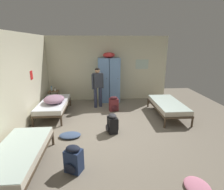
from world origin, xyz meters
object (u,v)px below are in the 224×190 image
at_px(locker_bank, 109,79).
at_px(backpack_black, 112,124).
at_px(bed_right, 168,105).
at_px(backpack_navy, 73,160).
at_px(bed_left_front, 18,154).
at_px(bed_left_rear, 54,105).
at_px(lotion_bottle, 55,90).
at_px(backpack_maroon, 114,104).
at_px(clothes_pile_pink, 197,187).
at_px(person_traveler, 98,84).
at_px(shelf_unit, 54,96).
at_px(bedding_heap, 54,99).
at_px(clothes_pile_denim, 70,135).
at_px(water_bottle, 52,89).

bearing_deg(locker_bank, backpack_black, -91.68).
height_order(locker_bank, bed_right, locker_bank).
bearing_deg(backpack_navy, bed_left_front, 175.52).
distance_m(bed_left_rear, lotion_bottle, 1.15).
xyz_separation_m(backpack_maroon, clothes_pile_pink, (1.13, -3.82, -0.22)).
relative_size(person_traveler, backpack_navy, 2.81).
bearing_deg(person_traveler, locker_bank, 56.08).
height_order(backpack_maroon, clothes_pile_pink, backpack_maroon).
bearing_deg(shelf_unit, bedding_heap, -76.04).
distance_m(shelf_unit, bed_right, 4.44).
relative_size(bedding_heap, clothes_pile_denim, 1.39).
height_order(bed_left_rear, lotion_bottle, lotion_bottle).
xyz_separation_m(bedding_heap, clothes_pile_denim, (0.71, -1.48, -0.56)).
distance_m(water_bottle, backpack_maroon, 2.65).
height_order(person_traveler, backpack_navy, person_traveler).
bearing_deg(lotion_bottle, backpack_black, -50.37).
bearing_deg(shelf_unit, locker_bank, 6.08).
bearing_deg(shelf_unit, water_bottle, 165.96).
bearing_deg(clothes_pile_pink, locker_bank, 103.96).
xyz_separation_m(lotion_bottle, backpack_maroon, (2.30, -0.87, -0.37)).
relative_size(locker_bank, backpack_navy, 3.76).
relative_size(locker_bank, bed_left_front, 1.09).
xyz_separation_m(bedding_heap, water_bottle, (-0.39, 1.29, 0.05)).
height_order(water_bottle, backpack_black, water_bottle).
xyz_separation_m(locker_bank, backpack_black, (-0.08, -2.82, -0.71)).
relative_size(water_bottle, clothes_pile_denim, 0.34).
bearing_deg(backpack_navy, bed_right, 42.30).
xyz_separation_m(backpack_black, clothes_pile_denim, (-1.15, -0.17, -0.21)).
bearing_deg(person_traveler, bed_left_front, -113.29).
bearing_deg(backpack_navy, backpack_maroon, 71.73).
bearing_deg(lotion_bottle, bed_left_rear, -80.79).
height_order(locker_bank, bedding_heap, locker_bank).
bearing_deg(water_bottle, bed_left_front, -85.34).
bearing_deg(water_bottle, clothes_pile_pink, -53.04).
height_order(shelf_unit, bed_left_front, shelf_unit).
distance_m(locker_bank, backpack_navy, 4.51).
xyz_separation_m(bedding_heap, clothes_pile_pink, (3.18, -3.46, -0.57)).
relative_size(lotion_bottle, backpack_maroon, 0.26).
bearing_deg(bed_left_rear, person_traveler, 24.12).
xyz_separation_m(bed_right, person_traveler, (-2.39, 1.04, 0.55)).
distance_m(bed_left_rear, water_bottle, 1.25).
xyz_separation_m(bed_left_rear, bedding_heap, (0.06, -0.12, 0.23)).
bearing_deg(bed_left_front, backpack_black, 36.93).
distance_m(bed_right, person_traveler, 2.66).
xyz_separation_m(backpack_maroon, backpack_black, (-0.19, -1.67, 0.00)).
bearing_deg(shelf_unit, person_traveler, -14.51).
relative_size(locker_bank, clothes_pile_denim, 3.60).
distance_m(locker_bank, bed_left_rear, 2.51).
xyz_separation_m(bed_left_front, backpack_maroon, (2.12, 3.12, -0.12)).
height_order(bed_right, clothes_pile_denim, bed_right).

